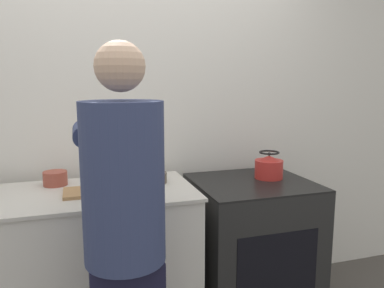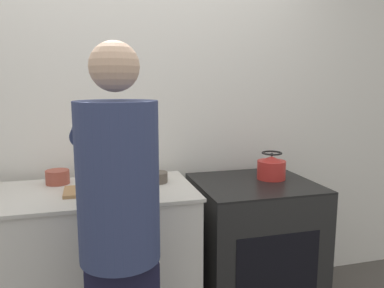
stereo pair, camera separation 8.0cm
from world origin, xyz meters
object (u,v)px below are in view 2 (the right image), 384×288
at_px(cutting_board, 101,190).
at_px(kettle, 271,168).
at_px(knife, 103,189).
at_px(bowl_prep, 157,177).
at_px(person, 120,230).
at_px(oven, 253,248).

height_order(cutting_board, kettle, kettle).
distance_m(knife, bowl_prep, 0.34).
relative_size(person, cutting_board, 4.32).
distance_m(person, kettle, 1.21).
bearing_deg(knife, cutting_board, 113.50).
distance_m(oven, cutting_board, 1.07).
distance_m(person, bowl_prep, 0.70).
distance_m(knife, kettle, 1.08).
bearing_deg(oven, bowl_prep, 176.57).
xyz_separation_m(person, bowl_prep, (0.27, 0.64, 0.05)).
xyz_separation_m(kettle, bowl_prep, (-0.75, -0.01, -0.01)).
height_order(cutting_board, bowl_prep, bowl_prep).
distance_m(cutting_board, kettle, 1.09).
height_order(person, knife, person).
bearing_deg(cutting_board, bowl_prep, 17.43).
height_order(person, cutting_board, person).
distance_m(person, knife, 0.51).
distance_m(kettle, bowl_prep, 0.75).
distance_m(oven, person, 1.17).
bearing_deg(knife, bowl_prep, 19.15).
height_order(knife, bowl_prep, bowl_prep).
relative_size(oven, bowl_prep, 7.05).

